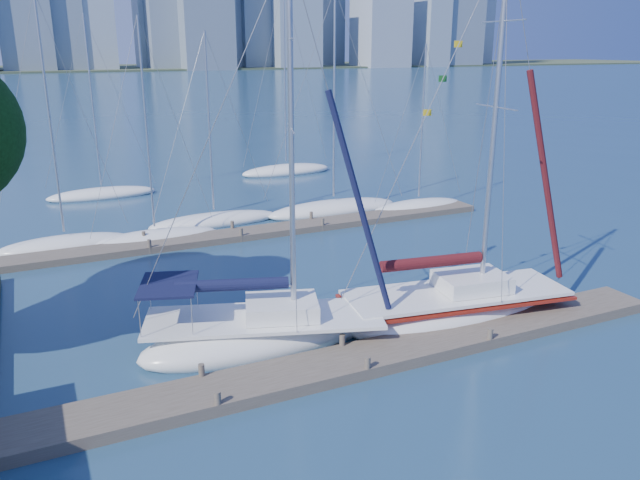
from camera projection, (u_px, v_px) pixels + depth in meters
name	position (u px, v px, depth m)	size (l,w,h in m)	color
ground	(354.00, 367.00, 21.12)	(700.00, 700.00, 0.00)	navy
near_dock	(354.00, 361.00, 21.06)	(26.00, 2.00, 0.40)	#50463A
far_dock	(254.00, 233.00, 35.72)	(30.00, 1.80, 0.36)	#50463A
far_shore	(39.00, 69.00, 297.89)	(800.00, 100.00, 1.50)	#38472D
sailboat_navy	(264.00, 318.00, 22.47)	(9.63, 5.71, 13.94)	white
sailboat_maroon	(456.00, 292.00, 24.69)	(9.93, 4.54, 14.77)	white
bg_boat_0	(66.00, 244.00, 33.37)	(7.16, 3.44, 13.32)	white
bg_boat_1	(155.00, 237.00, 34.66)	(7.28, 3.24, 12.22)	white
bg_boat_2	(214.00, 221.00, 38.01)	(8.26, 4.05, 11.57)	white
bg_boat_3	(334.00, 209.00, 40.61)	(9.34, 5.33, 14.09)	white
bg_boat_4	(418.00, 206.00, 41.43)	(6.69, 2.05, 10.88)	white
bg_boat_6	(102.00, 194.00, 44.82)	(7.83, 3.78, 12.87)	white
bg_boat_7	(286.00, 170.00, 53.19)	(8.08, 3.08, 15.72)	white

